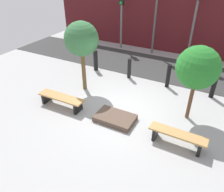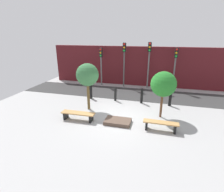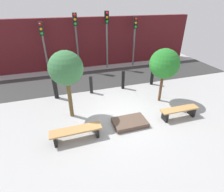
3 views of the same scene
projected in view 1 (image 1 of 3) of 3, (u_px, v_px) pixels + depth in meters
The scene contains 15 objects.
ground_plane at pixel (122, 112), 8.24m from camera, with size 18.00×18.00×0.00m, color #A2A2A2.
road_strip at pixel (159, 68), 11.63m from camera, with size 18.00×3.14×0.01m, color #333333.
building_facade at pixel (177, 22), 12.78m from camera, with size 16.20×0.50×3.53m, color #511419.
bench_left at pixel (61, 99), 8.38m from camera, with size 1.89×0.48×0.46m.
bench_right at pixel (177, 136), 6.60m from camera, with size 1.73×0.42×0.48m.
planter_bed at pixel (115, 118), 7.76m from camera, with size 1.39×0.89×0.19m, color brown.
tree_behind_left_bench at pixel (81, 40), 8.56m from camera, with size 1.37×1.37×2.93m.
tree_behind_right_bench at pixel (198, 68), 6.92m from camera, with size 1.40×1.40×2.68m.
bollard_far_left at pixel (96, 60), 11.11m from camera, with size 0.22×0.22×1.06m, color black.
bollard_left at pixel (129, 69), 10.39m from camera, with size 0.18×0.18×0.97m, color black.
bollard_center at pixel (168, 76), 9.61m from camera, with size 0.18×0.18×1.06m, color black.
bollard_right at pixel (214, 86), 8.87m from camera, with size 0.19×0.19×1.02m, color black.
traffic_light_west at pixel (121, 10), 13.04m from camera, with size 0.28×0.27×3.39m.
traffic_light_mid_west at pixel (156, 7), 12.03m from camera, with size 0.28×0.27×3.88m.
traffic_light_mid_east at pixel (196, 10), 11.16m from camera, with size 0.28×0.27×3.95m.
Camera 1 is at (2.80, -6.06, 4.87)m, focal length 35.00 mm.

